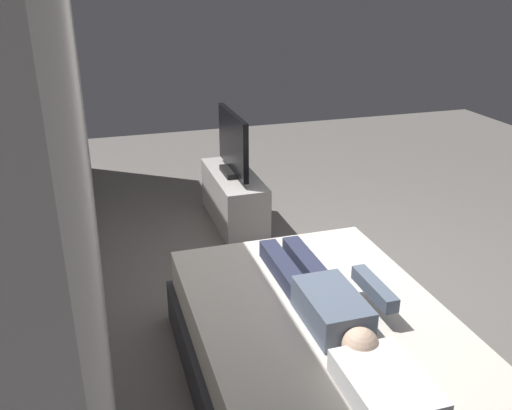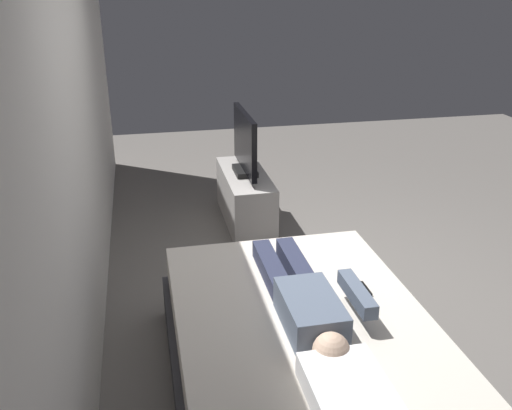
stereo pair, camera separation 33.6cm
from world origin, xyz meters
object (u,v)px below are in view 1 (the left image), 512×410
Objects in this scene: bed at (320,354)px; tv at (233,145)px; pillow at (385,386)px; tv_stand at (234,198)px; remote at (376,284)px; person at (324,297)px.

bed is 2.52m from tv.
pillow is 3.17m from tv_stand.
tv reaches higher than pillow.
bed is at bearing -0.00° from pillow.
pillow is at bearing 177.17° from tv_stand.
remote is 2.32m from tv_stand.
tv_stand is at bearing -3.15° from person.
person is at bearing 176.85° from tv.
person reaches higher than remote.
remote is at bearing -173.24° from tv.
tv reaches higher than remote.
pillow reaches higher than tv_stand.
person is at bearing 176.85° from tv_stand.
tv_stand is at bearing 6.76° from remote.
tv is (2.46, -0.16, 0.52)m from bed.
tv is at bearing -3.61° from bed.
pillow is 0.44× the size of tv_stand.
tv reaches higher than bed.
person is 1.43× the size of tv.
pillow is 0.38× the size of person.
bed is at bearing 143.63° from person.
remote is at bearing -26.28° from pillow.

